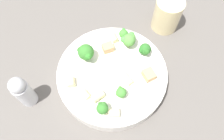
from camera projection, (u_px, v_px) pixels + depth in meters
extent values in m
plane|color=#5B5651|center=(112.00, 79.00, 0.54)|extent=(2.00, 2.00, 0.00)
cylinder|color=silver|center=(112.00, 76.00, 0.52)|extent=(0.26, 0.26, 0.04)
cylinder|color=white|center=(112.00, 73.00, 0.51)|extent=(0.23, 0.23, 0.01)
torus|color=silver|center=(112.00, 72.00, 0.51)|extent=(0.25, 0.25, 0.00)
cylinder|color=#93B766|center=(144.00, 52.00, 0.52)|extent=(0.01, 0.01, 0.01)
sphere|color=#2D6B28|center=(145.00, 49.00, 0.51)|extent=(0.03, 0.03, 0.03)
sphere|color=#2B5B28|center=(142.00, 49.00, 0.51)|extent=(0.01, 0.01, 0.01)
sphere|color=#286825|center=(141.00, 50.00, 0.51)|extent=(0.01, 0.01, 0.01)
sphere|color=#2B6724|center=(147.00, 52.00, 0.50)|extent=(0.01, 0.01, 0.01)
cylinder|color=#93B766|center=(129.00, 44.00, 0.53)|extent=(0.01, 0.01, 0.02)
sphere|color=#569942|center=(129.00, 40.00, 0.52)|extent=(0.03, 0.03, 0.03)
sphere|color=#4E9B43|center=(124.00, 39.00, 0.51)|extent=(0.01, 0.01, 0.01)
sphere|color=#538D3F|center=(132.00, 37.00, 0.51)|extent=(0.02, 0.02, 0.02)
sphere|color=#4C9A40|center=(131.00, 35.00, 0.51)|extent=(0.02, 0.02, 0.02)
cylinder|color=#93B766|center=(103.00, 111.00, 0.46)|extent=(0.01, 0.01, 0.02)
sphere|color=#387A2D|center=(102.00, 108.00, 0.44)|extent=(0.03, 0.03, 0.03)
sphere|color=#38802D|center=(100.00, 104.00, 0.44)|extent=(0.01, 0.01, 0.01)
sphere|color=#396F2F|center=(104.00, 105.00, 0.44)|extent=(0.01, 0.01, 0.01)
cylinder|color=#93B766|center=(87.00, 56.00, 0.52)|extent=(0.01, 0.01, 0.01)
sphere|color=#387A2D|center=(86.00, 52.00, 0.50)|extent=(0.04, 0.04, 0.04)
sphere|color=#33712B|center=(80.00, 50.00, 0.50)|extent=(0.01, 0.01, 0.01)
sphere|color=#33802B|center=(88.00, 56.00, 0.49)|extent=(0.02, 0.02, 0.02)
cylinder|color=#93B766|center=(121.00, 95.00, 0.47)|extent=(0.01, 0.01, 0.01)
sphere|color=#478E38|center=(121.00, 93.00, 0.46)|extent=(0.02, 0.02, 0.02)
sphere|color=#458F32|center=(120.00, 88.00, 0.47)|extent=(0.01, 0.01, 0.01)
sphere|color=#457A32|center=(118.00, 94.00, 0.46)|extent=(0.01, 0.01, 0.01)
cylinder|color=#84AD60|center=(123.00, 36.00, 0.55)|extent=(0.01, 0.01, 0.01)
sphere|color=#478E38|center=(124.00, 34.00, 0.54)|extent=(0.02, 0.02, 0.02)
sphere|color=#3E9035|center=(123.00, 30.00, 0.54)|extent=(0.01, 0.01, 0.01)
sphere|color=#4A8637|center=(126.00, 32.00, 0.54)|extent=(0.01, 0.01, 0.01)
cylinder|color=beige|center=(87.00, 95.00, 0.47)|extent=(0.02, 0.02, 0.01)
cylinder|color=beige|center=(98.00, 96.00, 0.47)|extent=(0.03, 0.02, 0.02)
cylinder|color=beige|center=(114.00, 113.00, 0.45)|extent=(0.03, 0.03, 0.02)
cylinder|color=beige|center=(128.00, 79.00, 0.49)|extent=(0.02, 0.03, 0.02)
cylinder|color=beige|center=(114.00, 37.00, 0.54)|extent=(0.02, 0.03, 0.01)
cylinder|color=beige|center=(71.00, 82.00, 0.48)|extent=(0.03, 0.03, 0.02)
cube|color=tan|center=(108.00, 48.00, 0.52)|extent=(0.03, 0.03, 0.02)
cube|color=tan|center=(149.00, 75.00, 0.49)|extent=(0.03, 0.03, 0.02)
cylinder|color=beige|center=(167.00, 14.00, 0.58)|extent=(0.07, 0.07, 0.09)
cylinder|color=beige|center=(166.00, 19.00, 0.59)|extent=(0.06, 0.06, 0.05)
cylinder|color=silver|center=(25.00, 94.00, 0.48)|extent=(0.04, 0.04, 0.07)
sphere|color=#B7B7BC|center=(17.00, 85.00, 0.44)|extent=(0.04, 0.04, 0.04)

